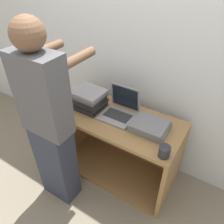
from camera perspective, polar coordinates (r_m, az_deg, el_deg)
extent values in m
plane|color=#756B5B|center=(2.42, -2.71, -19.36)|extent=(12.00, 12.00, 0.00)
cube|color=silver|center=(2.11, 7.19, 13.98)|extent=(8.00, 0.05, 2.40)
cube|color=olive|center=(2.04, 1.30, -1.88)|extent=(1.23, 0.58, 0.04)
cube|color=olive|center=(2.54, 1.07, -14.57)|extent=(1.23, 0.58, 0.04)
cube|color=olive|center=(2.55, -10.39, -3.70)|extent=(0.04, 0.58, 0.68)
cube|color=olive|center=(2.14, 15.45, -14.67)|extent=(0.04, 0.58, 0.68)
cube|color=olive|center=(2.45, 4.47, -5.06)|extent=(1.16, 0.04, 0.68)
cube|color=gray|center=(2.02, 1.31, -1.26)|extent=(0.30, 0.25, 0.02)
cube|color=#28282B|center=(2.02, 1.46, -0.85)|extent=(0.25, 0.14, 0.00)
cube|color=gray|center=(2.05, 3.48, 3.85)|extent=(0.30, 0.04, 0.25)
cube|color=black|center=(2.05, 3.41, 3.81)|extent=(0.26, 0.03, 0.22)
cube|color=#232326|center=(2.17, -6.13, 1.66)|extent=(0.30, 0.26, 0.03)
cube|color=#232326|center=(2.16, -6.33, 2.26)|extent=(0.31, 0.27, 0.03)
cube|color=#232326|center=(2.14, -5.99, 2.82)|extent=(0.30, 0.26, 0.03)
cube|color=#232326|center=(2.13, -6.48, 3.37)|extent=(0.30, 0.26, 0.03)
cube|color=#232326|center=(2.12, -6.45, 4.00)|extent=(0.31, 0.26, 0.03)
cube|color=slate|center=(2.10, -6.34, 4.54)|extent=(0.31, 0.26, 0.03)
cube|color=gray|center=(2.09, -6.17, 5.25)|extent=(0.31, 0.27, 0.03)
cube|color=slate|center=(1.92, 9.98, -4.28)|extent=(0.31, 0.26, 0.03)
cube|color=slate|center=(1.90, 9.97, -3.71)|extent=(0.31, 0.26, 0.03)
cube|color=slate|center=(1.88, 9.74, -3.08)|extent=(0.30, 0.25, 0.03)
cube|color=#2D3342|center=(2.14, -14.18, -12.77)|extent=(0.34, 0.20, 0.83)
cube|color=#4C4C51|center=(1.67, -17.90, 4.20)|extent=(0.40, 0.20, 0.65)
sphere|color=brown|center=(1.49, -21.16, 18.54)|extent=(0.22, 0.22, 0.22)
cylinder|color=brown|center=(1.83, -16.74, 15.44)|extent=(0.07, 0.32, 0.07)
cylinder|color=brown|center=(1.62, -8.69, 13.81)|extent=(0.07, 0.32, 0.07)
cylinder|color=#232328|center=(1.69, 13.52, -10.01)|extent=(0.09, 0.09, 0.10)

